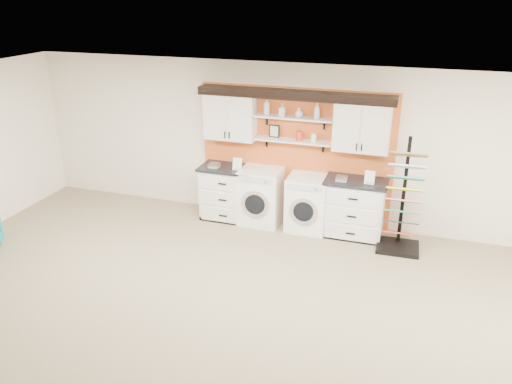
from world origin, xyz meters
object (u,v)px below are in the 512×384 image
(base_cabinet_left, at_px, (229,193))
(base_cabinet_right, at_px, (354,208))
(dryer, at_px, (308,203))
(sample_rack, at_px, (401,217))
(washer, at_px, (261,196))

(base_cabinet_left, bearing_deg, base_cabinet_right, -0.00)
(base_cabinet_right, relative_size, dryer, 1.06)
(sample_rack, bearing_deg, base_cabinet_left, 173.62)
(base_cabinet_right, xyz_separation_m, dryer, (-0.80, -0.00, -0.02))
(dryer, height_order, sample_rack, sample_rack)
(washer, height_order, sample_rack, sample_rack)
(base_cabinet_right, distance_m, sample_rack, 0.81)
(washer, bearing_deg, base_cabinet_right, 0.12)
(washer, distance_m, sample_rack, 2.43)
(base_cabinet_right, bearing_deg, washer, -179.88)
(base_cabinet_left, relative_size, base_cabinet_right, 0.99)
(sample_rack, bearing_deg, base_cabinet_right, 160.06)
(washer, xyz_separation_m, dryer, (0.85, 0.00, -0.02))
(washer, xyz_separation_m, sample_rack, (2.42, -0.25, 0.06))
(base_cabinet_left, height_order, base_cabinet_right, base_cabinet_right)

